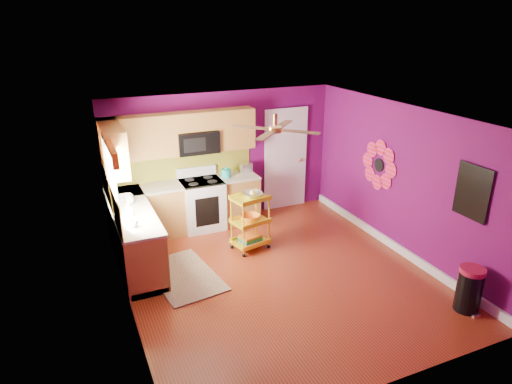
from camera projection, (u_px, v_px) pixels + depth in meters
name	position (u px, v px, depth m)	size (l,w,h in m)	color
ground	(278.00, 275.00, 7.12)	(5.00, 5.00, 0.00)	maroon
room_envelope	(282.00, 177.00, 6.54)	(4.54, 5.04, 2.52)	#600A53
lower_cabinets	(165.00, 220.00, 8.02)	(2.81, 2.31, 0.94)	#946128
electric_range	(202.00, 204.00, 8.60)	(0.76, 0.66, 1.13)	white
upper_cabinetry	(160.00, 139.00, 7.87)	(2.80, 2.30, 1.26)	#946128
left_window	(110.00, 168.00, 6.57)	(0.08, 1.35, 1.08)	white
panel_door	(285.00, 160.00, 9.37)	(0.95, 0.11, 2.15)	white
right_wall_art	(417.00, 176.00, 7.14)	(0.04, 2.74, 1.04)	black
ceiling_fan	(275.00, 129.00, 6.47)	(1.01, 1.01, 0.26)	#BF8C3F
shag_rug	(184.00, 276.00, 7.09)	(0.90, 1.47, 0.02)	#321C10
rolling_cart	(251.00, 219.00, 7.76)	(0.67, 0.55, 1.07)	yellow
trash_can	(469.00, 289.00, 6.18)	(0.35, 0.37, 0.65)	black
teal_kettle	(226.00, 173.00, 8.60)	(0.18, 0.18, 0.21)	#16A696
toaster	(246.00, 168.00, 8.85)	(0.22, 0.15, 0.18)	beige
soap_bottle_a	(129.00, 210.00, 6.91)	(0.09, 0.10, 0.21)	#EA3F72
soap_bottle_b	(130.00, 199.00, 7.38)	(0.13, 0.13, 0.17)	white
counter_dish	(124.00, 198.00, 7.54)	(0.29, 0.29, 0.07)	white
counter_cup	(133.00, 224.00, 6.56)	(0.14, 0.14, 0.11)	white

